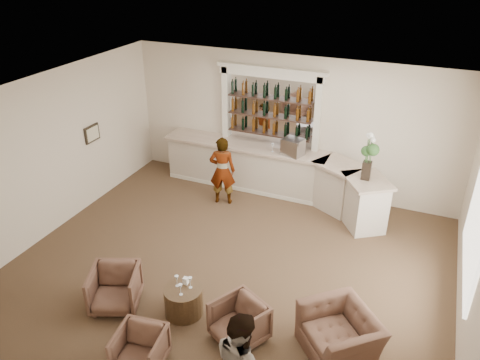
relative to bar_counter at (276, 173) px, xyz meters
name	(u,v)px	position (x,y,z in m)	size (l,w,h in m)	color
ground	(231,265)	(0.16, -3.00, -0.57)	(8.00, 8.00, 0.00)	brown
room_shell	(254,141)	(0.33, -2.29, 1.77)	(8.04, 7.02, 3.32)	beige
bar_counter	(276,173)	(0.00, 0.00, 0.00)	(5.72, 1.80, 1.14)	beige
back_bar_alcove	(270,108)	(-0.34, 0.41, 1.46)	(2.64, 0.25, 3.00)	white
cocktail_table	(184,301)	(-0.04, -4.46, -0.32)	(0.64, 0.64, 0.50)	#513A23
sommelier	(222,171)	(-1.01, -0.84, 0.25)	(0.60, 0.39, 1.64)	gray
armchair_left	(115,288)	(-1.18, -4.75, -0.21)	(0.78, 0.80, 0.73)	brown
armchair_center	(140,350)	(-0.08, -5.67, -0.26)	(0.68, 0.70, 0.63)	brown
armchair_right	(239,322)	(1.03, -4.63, -0.23)	(0.73, 0.75, 0.69)	brown
armchair_far	(340,334)	(2.51, -4.27, -0.22)	(1.10, 0.96, 0.72)	brown
espresso_machine	(293,147)	(0.40, -0.04, 0.76)	(0.45, 0.38, 0.39)	#ACACB0
flower_vase	(369,153)	(2.16, -0.60, 1.15)	(0.27, 0.27, 1.03)	black
wine_glass_bar_left	(273,148)	(-0.08, -0.05, 0.67)	(0.07, 0.07, 0.21)	white
wine_glass_bar_right	(303,150)	(0.62, 0.08, 0.67)	(0.07, 0.07, 0.21)	white
wine_glass_tbl_a	(177,281)	(-0.16, -4.43, 0.03)	(0.07, 0.07, 0.21)	white
wine_glass_tbl_b	(190,283)	(0.06, -4.38, 0.03)	(0.07, 0.07, 0.21)	white
wine_glass_tbl_c	(181,290)	(0.00, -4.59, 0.03)	(0.07, 0.07, 0.21)	white
napkin_holder	(186,281)	(-0.06, -4.32, -0.01)	(0.08, 0.08, 0.12)	white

